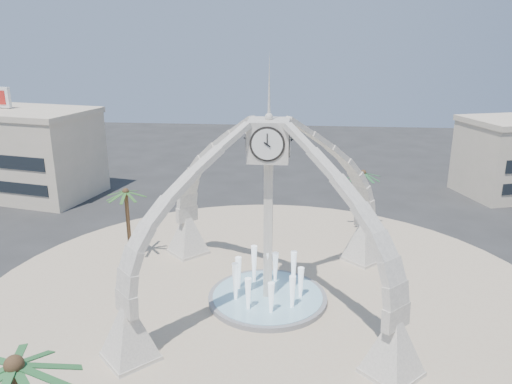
# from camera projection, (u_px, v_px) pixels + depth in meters

# --- Properties ---
(ground) EXTENTS (140.00, 140.00, 0.00)m
(ground) POSITION_uv_depth(u_px,v_px,m) (268.00, 301.00, 33.74)
(ground) COLOR #282828
(ground) RESTS_ON ground
(plaza) EXTENTS (40.00, 40.00, 0.06)m
(plaza) POSITION_uv_depth(u_px,v_px,m) (268.00, 300.00, 33.73)
(plaza) COLOR #BEAD8D
(plaza) RESTS_ON ground
(clock_tower) EXTENTS (17.94, 17.94, 16.30)m
(clock_tower) POSITION_uv_depth(u_px,v_px,m) (268.00, 210.00, 31.80)
(clock_tower) COLOR silver
(clock_tower) RESTS_ON ground
(fountain) EXTENTS (8.00, 8.00, 3.62)m
(fountain) POSITION_uv_depth(u_px,v_px,m) (268.00, 297.00, 33.65)
(fountain) COLOR gray
(fountain) RESTS_ON ground
(palm_west) EXTENTS (3.29, 3.29, 6.33)m
(palm_west) POSITION_uv_depth(u_px,v_px,m) (126.00, 193.00, 38.32)
(palm_west) COLOR brown
(palm_west) RESTS_ON ground
(palm_north) EXTENTS (4.41, 4.41, 6.13)m
(palm_north) POSITION_uv_depth(u_px,v_px,m) (363.00, 174.00, 44.43)
(palm_north) COLOR brown
(palm_north) RESTS_ON ground
(palm_south) EXTENTS (4.62, 4.62, 7.21)m
(palm_south) POSITION_uv_depth(u_px,v_px,m) (14.00, 368.00, 16.99)
(palm_south) COLOR brown
(palm_south) RESTS_ON ground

